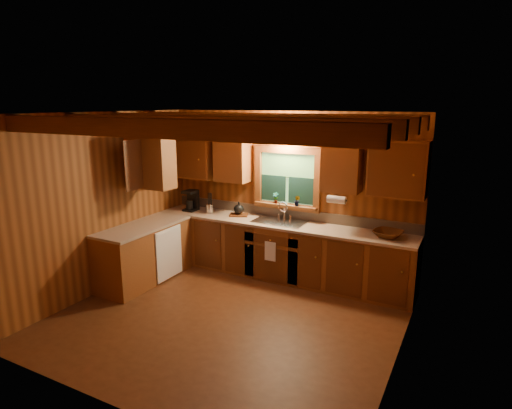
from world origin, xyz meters
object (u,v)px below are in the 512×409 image
object	(u,v)px
sink	(280,225)
coffee_maker	(192,200)
cutting_board	(239,215)
wicker_basket	(388,234)

from	to	relation	value
sink	coffee_maker	world-z (taller)	coffee_maker
cutting_board	wicker_basket	size ratio (longest dim) A/B	0.75
sink	coffee_maker	distance (m)	1.69
wicker_basket	sink	bearing A→B (deg)	179.12
sink	coffee_maker	xyz separation A→B (m)	(-1.67, -0.01, 0.22)
sink	cutting_board	world-z (taller)	sink
cutting_board	wicker_basket	world-z (taller)	wicker_basket
coffee_maker	wicker_basket	bearing A→B (deg)	-0.45
sink	wicker_basket	size ratio (longest dim) A/B	2.07
sink	cutting_board	xyz separation A→B (m)	(-0.76, 0.04, 0.06)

